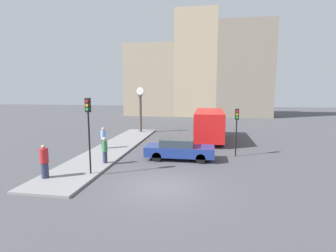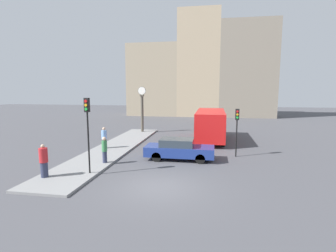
# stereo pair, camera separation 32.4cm
# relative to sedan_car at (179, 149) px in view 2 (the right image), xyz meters

# --- Properties ---
(ground_plane) EXTENTS (120.00, 120.00, 0.00)m
(ground_plane) POSITION_rel_sedan_car_xyz_m (-0.29, -5.14, -0.72)
(ground_plane) COLOR #47474C
(sidewalk_corner) EXTENTS (3.02, 18.77, 0.13)m
(sidewalk_corner) POSITION_rel_sedan_car_xyz_m (-5.52, 2.24, -0.66)
(sidewalk_corner) COLOR gray
(sidewalk_corner) RESTS_ON ground_plane
(building_row) EXTENTS (25.12, 5.00, 17.78)m
(building_row) POSITION_rel_sedan_car_xyz_m (0.33, 29.31, 7.01)
(building_row) COLOR gray
(building_row) RESTS_ON ground_plane
(sedan_car) EXTENTS (4.61, 1.73, 1.43)m
(sedan_car) POSITION_rel_sedan_car_xyz_m (0.00, 0.00, 0.00)
(sedan_car) COLOR navy
(sedan_car) RESTS_ON ground_plane
(bus_distant) EXTENTS (2.50, 7.19, 2.75)m
(bus_distant) POSITION_rel_sedan_car_xyz_m (1.99, 7.00, 0.85)
(bus_distant) COLOR red
(bus_distant) RESTS_ON ground_plane
(traffic_light_near) EXTENTS (0.26, 0.24, 4.15)m
(traffic_light_near) POSITION_rel_sedan_car_xyz_m (-4.45, -4.06, 2.36)
(traffic_light_near) COLOR black
(traffic_light_near) RESTS_ON sidewalk_corner
(traffic_light_far) EXTENTS (0.26, 0.24, 3.38)m
(traffic_light_far) POSITION_rel_sedan_car_xyz_m (3.86, 1.43, 1.71)
(traffic_light_far) COLOR black
(traffic_light_far) RESTS_ON ground_plane
(street_clock) EXTENTS (0.88, 0.38, 4.85)m
(street_clock) POSITION_rel_sedan_car_xyz_m (-5.36, 10.18, 1.84)
(street_clock) COLOR #4C473D
(street_clock) RESTS_ON sidewalk_corner
(pedestrian_blue_stripe) EXTENTS (0.40, 0.40, 1.66)m
(pedestrian_blue_stripe) POSITION_rel_sedan_car_xyz_m (-6.14, 1.85, 0.22)
(pedestrian_blue_stripe) COLOR #2D334C
(pedestrian_blue_stripe) RESTS_ON sidewalk_corner
(pedestrian_red_top) EXTENTS (0.44, 0.44, 1.77)m
(pedestrian_red_top) POSITION_rel_sedan_car_xyz_m (-6.48, -5.11, 0.28)
(pedestrian_red_top) COLOR #2D334C
(pedestrian_red_top) RESTS_ON sidewalk_corner
(pedestrian_green_hoodie) EXTENTS (0.33, 0.33, 1.65)m
(pedestrian_green_hoodie) POSITION_rel_sedan_car_xyz_m (-4.46, -1.97, 0.24)
(pedestrian_green_hoodie) COLOR #2D334C
(pedestrian_green_hoodie) RESTS_ON sidewalk_corner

